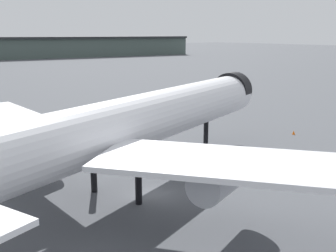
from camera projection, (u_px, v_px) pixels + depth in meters
name	position (u px, v px, depth m)	size (l,w,h in m)	color
ground	(151.00, 194.00, 38.30)	(900.00, 900.00, 0.00)	#4C4F54
airliner_near_gate	(128.00, 125.00, 37.69)	(52.54, 46.92, 14.55)	white
service_truck_front	(137.00, 110.00, 71.30)	(2.92, 5.65, 3.00)	black
traffic_cone_near_nose	(294.00, 133.00, 60.62)	(0.46, 0.46, 0.57)	#F2600C
traffic_cone_wingtip	(76.00, 122.00, 67.01)	(0.62, 0.62, 0.77)	#F2600C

